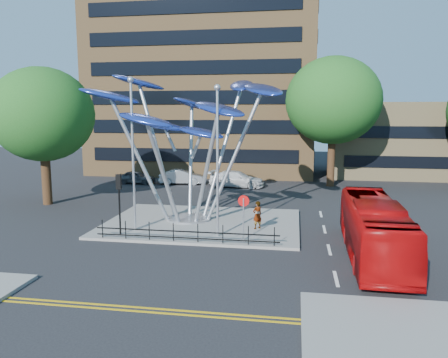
% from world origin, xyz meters
% --- Properties ---
extents(ground, '(120.00, 120.00, 0.00)m').
position_xyz_m(ground, '(0.00, 0.00, 0.00)').
color(ground, black).
rests_on(ground, ground).
extents(traffic_island, '(12.00, 9.00, 0.15)m').
position_xyz_m(traffic_island, '(-1.00, 6.00, 0.07)').
color(traffic_island, slate).
rests_on(traffic_island, ground).
extents(double_yellow_near, '(40.00, 0.12, 0.01)m').
position_xyz_m(double_yellow_near, '(0.00, -6.00, 0.01)').
color(double_yellow_near, gold).
rests_on(double_yellow_near, ground).
extents(double_yellow_far, '(40.00, 0.12, 0.01)m').
position_xyz_m(double_yellow_far, '(0.00, -6.30, 0.01)').
color(double_yellow_far, gold).
rests_on(double_yellow_far, ground).
extents(brick_tower, '(25.00, 15.00, 30.00)m').
position_xyz_m(brick_tower, '(-6.00, 32.00, 15.00)').
color(brick_tower, olive).
rests_on(brick_tower, ground).
extents(low_building_near, '(15.00, 8.00, 8.00)m').
position_xyz_m(low_building_near, '(16.00, 30.00, 4.00)').
color(low_building_near, tan).
rests_on(low_building_near, ground).
extents(tree_right, '(8.80, 8.80, 12.11)m').
position_xyz_m(tree_right, '(8.00, 22.00, 8.04)').
color(tree_right, black).
rests_on(tree_right, ground).
extents(tree_left, '(7.60, 7.60, 10.32)m').
position_xyz_m(tree_left, '(-14.00, 10.00, 6.79)').
color(tree_left, black).
rests_on(tree_left, ground).
extents(leaf_sculpture, '(12.72, 9.54, 9.51)m').
position_xyz_m(leaf_sculpture, '(-2.07, 6.68, 6.87)').
color(leaf_sculpture, '#9EA0A5').
rests_on(leaf_sculpture, traffic_island).
extents(street_lamp_left, '(0.36, 0.36, 8.80)m').
position_xyz_m(street_lamp_left, '(-4.50, 3.50, 5.36)').
color(street_lamp_left, '#9EA0A5').
rests_on(street_lamp_left, traffic_island).
extents(street_lamp_right, '(0.36, 0.36, 8.30)m').
position_xyz_m(street_lamp_right, '(0.50, 3.00, 5.09)').
color(street_lamp_right, '#9EA0A5').
rests_on(street_lamp_right, traffic_island).
extents(traffic_light_island, '(0.28, 0.18, 3.42)m').
position_xyz_m(traffic_light_island, '(-5.00, 2.50, 2.61)').
color(traffic_light_island, black).
rests_on(traffic_light_island, traffic_island).
extents(no_entry_sign_island, '(0.60, 0.10, 2.45)m').
position_xyz_m(no_entry_sign_island, '(2.00, 2.52, 1.82)').
color(no_entry_sign_island, '#9EA0A5').
rests_on(no_entry_sign_island, traffic_island).
extents(pedestrian_railing_front, '(10.00, 0.06, 1.00)m').
position_xyz_m(pedestrian_railing_front, '(-1.00, 1.70, 0.55)').
color(pedestrian_railing_front, black).
rests_on(pedestrian_railing_front, traffic_island).
extents(red_bus, '(2.59, 10.18, 2.82)m').
position_xyz_m(red_bus, '(8.50, 1.23, 1.41)').
color(red_bus, '#AF0809').
rests_on(red_bus, ground).
extents(pedestrian, '(0.72, 0.69, 1.66)m').
position_xyz_m(pedestrian, '(2.53, 4.95, 0.98)').
color(pedestrian, gray).
rests_on(pedestrian, traffic_island).
extents(parked_car_left, '(3.79, 1.65, 1.27)m').
position_xyz_m(parked_car_left, '(-10.77, 20.40, 0.63)').
color(parked_car_left, '#414449').
rests_on(parked_car_left, ground).
extents(parked_car_mid, '(4.56, 2.23, 1.44)m').
position_xyz_m(parked_car_mid, '(-6.27, 20.80, 0.72)').
color(parked_car_mid, '#A8ACB0').
rests_on(parked_car_mid, ground).
extents(parked_car_right, '(5.33, 2.49, 1.50)m').
position_xyz_m(parked_car_right, '(-0.75, 20.07, 0.75)').
color(parked_car_right, silver).
rests_on(parked_car_right, ground).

